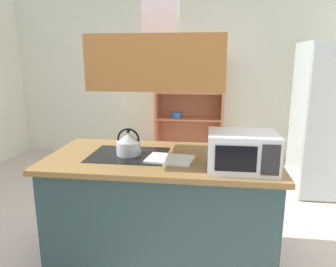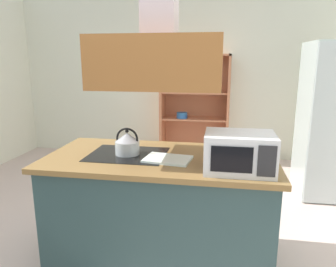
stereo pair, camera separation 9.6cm
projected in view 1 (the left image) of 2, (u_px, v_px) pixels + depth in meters
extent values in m
plane|color=beige|center=(159.00, 255.00, 2.72)|extent=(7.80, 7.80, 0.00)
cube|color=silver|center=(187.00, 77.00, 5.31)|extent=(6.00, 0.12, 2.70)
cube|color=#2D4546|center=(162.00, 211.00, 2.58)|extent=(1.70, 0.83, 0.86)
cube|color=olive|center=(162.00, 159.00, 2.47)|extent=(1.78, 0.91, 0.04)
cube|color=black|center=(129.00, 155.00, 2.50)|extent=(0.60, 0.48, 0.00)
cube|color=#9F602D|center=(162.00, 62.00, 2.30)|extent=(0.90, 0.70, 0.36)
cube|color=#AFBEB9|center=(336.00, 120.00, 3.84)|extent=(0.90, 0.72, 1.84)
cube|color=#B3BEC0|center=(327.00, 126.00, 3.51)|extent=(0.44, 0.03, 1.80)
cube|color=#BE704B|center=(157.00, 108.00, 5.23)|extent=(0.04, 0.40, 1.72)
cube|color=#BE704B|center=(222.00, 109.00, 5.09)|extent=(0.04, 0.40, 1.72)
cube|color=#BE704B|center=(190.00, 55.00, 4.97)|extent=(1.10, 0.40, 0.03)
cube|color=#BE704B|center=(189.00, 156.00, 5.35)|extent=(1.10, 0.40, 0.08)
cube|color=#BE704B|center=(190.00, 106.00, 5.34)|extent=(1.10, 0.02, 1.72)
cube|color=#BE704B|center=(189.00, 118.00, 5.20)|extent=(1.02, 0.36, 0.02)
cube|color=#BE704B|center=(190.00, 92.00, 5.10)|extent=(1.02, 0.36, 0.02)
cylinder|color=#2C60AC|center=(177.00, 117.00, 5.17)|extent=(0.18, 0.18, 0.05)
cylinder|color=#2D66A6|center=(177.00, 114.00, 5.16)|extent=(0.17, 0.17, 0.05)
cylinder|color=silver|center=(198.00, 88.00, 5.03)|extent=(0.01, 0.01, 0.12)
cone|color=silver|center=(198.00, 82.00, 5.01)|extent=(0.07, 0.07, 0.08)
cylinder|color=silver|center=(209.00, 88.00, 5.01)|extent=(0.01, 0.01, 0.12)
cone|color=silver|center=(209.00, 82.00, 4.98)|extent=(0.07, 0.07, 0.08)
cylinder|color=silver|center=(129.00, 148.00, 2.49)|extent=(0.19, 0.19, 0.11)
cone|color=#B2B8C3|center=(128.00, 137.00, 2.47)|extent=(0.18, 0.18, 0.07)
sphere|color=black|center=(128.00, 131.00, 2.46)|extent=(0.03, 0.03, 0.03)
torus|color=black|center=(128.00, 139.00, 2.47)|extent=(0.18, 0.02, 0.18)
cube|color=white|center=(170.00, 159.00, 2.37)|extent=(0.37, 0.28, 0.02)
cube|color=silver|center=(242.00, 151.00, 2.14)|extent=(0.46, 0.34, 0.26)
cube|color=black|center=(236.00, 159.00, 1.98)|extent=(0.26, 0.01, 0.17)
cube|color=#262628|center=(271.00, 160.00, 1.95)|extent=(0.11, 0.01, 0.20)
cylinder|color=silver|center=(238.00, 153.00, 2.53)|extent=(0.06, 0.06, 0.01)
cylinder|color=silver|center=(239.00, 146.00, 2.52)|extent=(0.01, 0.01, 0.11)
cone|color=silver|center=(239.00, 134.00, 2.50)|extent=(0.08, 0.08, 0.09)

